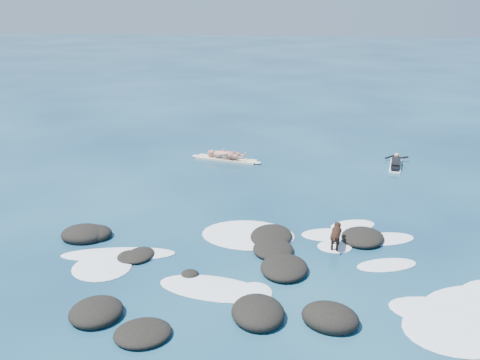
# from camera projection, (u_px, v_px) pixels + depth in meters

# --- Properties ---
(ground) EXTENTS (160.00, 160.00, 0.00)m
(ground) POSITION_uv_depth(u_px,v_px,m) (289.00, 252.00, 16.74)
(ground) COLOR #0A2642
(ground) RESTS_ON ground
(reef_rocks) EXTENTS (14.01, 7.45, 0.62)m
(reef_rocks) POSITION_uv_depth(u_px,v_px,m) (231.00, 271.00, 15.35)
(reef_rocks) COLOR black
(reef_rocks) RESTS_ON ground
(breaking_foam) EXTENTS (13.96, 8.02, 0.12)m
(breaking_foam) POSITION_uv_depth(u_px,v_px,m) (336.00, 276.00, 15.31)
(breaking_foam) COLOR white
(breaking_foam) RESTS_ON ground
(standing_surfer_rig) EXTENTS (3.51, 1.33, 2.02)m
(standing_surfer_rig) POSITION_uv_depth(u_px,v_px,m) (226.00, 144.00, 25.34)
(standing_surfer_rig) COLOR beige
(standing_surfer_rig) RESTS_ON ground
(paddling_surfer_rig) EXTENTS (1.20, 2.46, 0.42)m
(paddling_surfer_rig) POSITION_uv_depth(u_px,v_px,m) (396.00, 164.00, 24.69)
(paddling_surfer_rig) COLOR white
(paddling_surfer_rig) RESTS_ON ground
(dog) EXTENTS (0.44, 1.19, 0.76)m
(dog) POSITION_uv_depth(u_px,v_px,m) (336.00, 234.00, 16.83)
(dog) COLOR black
(dog) RESTS_ON ground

